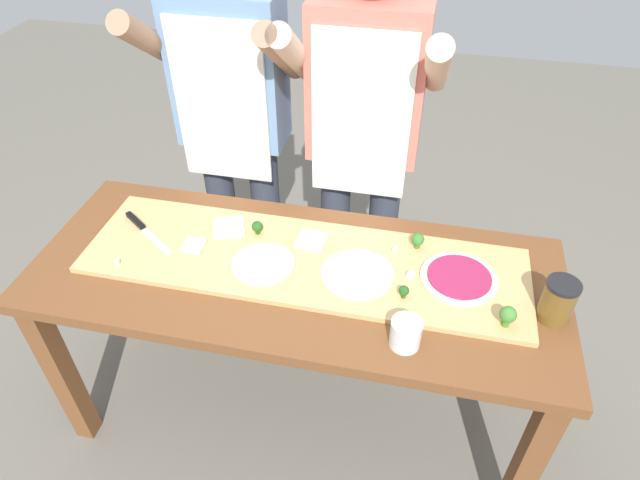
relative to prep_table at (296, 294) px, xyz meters
The scene contains 21 objects.
ground_plane 0.66m from the prep_table, ahead, with size 8.00×8.00×0.00m, color #6B665B.
prep_table is the anchor object (origin of this frame).
cutting_board 0.13m from the prep_table, 65.42° to the left, with size 1.43×0.40×0.02m, color tan.
chefs_knife 0.58m from the prep_table, behind, with size 0.24×0.18×0.02m.
pizza_whole_cheese_artichoke 0.17m from the prep_table, 170.00° to the right, with size 0.20×0.20×0.02m.
pizza_whole_beet_magenta 0.53m from the prep_table, ahead, with size 0.24×0.24×0.02m.
pizza_whole_white_garlic 0.24m from the prep_table, ahead, with size 0.23×0.23×0.02m.
pizza_slice_center 0.38m from the prep_table, behind, with size 0.07×0.07×0.01m, color beige.
pizza_slice_far_right 0.33m from the prep_table, 153.77° to the left, with size 0.11×0.11×0.01m, color beige.
pizza_slice_far_left 0.19m from the prep_table, 78.71° to the left, with size 0.10×0.10×0.01m, color beige.
broccoli_floret_center_left 0.68m from the prep_table, ahead, with size 0.05×0.05×0.07m.
broccoli_floret_front_right 0.44m from the prep_table, 25.03° to the left, with size 0.04×0.04×0.06m.
broccoli_floret_front_mid 0.26m from the prep_table, 141.33° to the left, with size 0.04×0.04×0.05m.
broccoli_floret_front_left 0.39m from the prep_table, 10.34° to the right, with size 0.03×0.03×0.04m.
cheese_crumble_a 0.59m from the prep_table, 168.71° to the right, with size 0.01×0.01×0.01m, color white.
cheese_crumble_b 0.36m from the prep_table, 24.73° to the left, with size 0.01×0.01×0.01m, color white.
cheese_crumble_c 0.39m from the prep_table, ahead, with size 0.02×0.02×0.02m, color silver.
flour_cup 0.46m from the prep_table, 31.20° to the right, with size 0.09×0.09×0.09m.
sauce_jar 0.80m from the prep_table, ahead, with size 0.10×0.10×0.14m.
cook_left 0.74m from the prep_table, 124.59° to the left, with size 0.54×0.39×1.67m.
cook_right 0.65m from the prep_table, 76.88° to the left, with size 0.54×0.39×1.67m.
Camera 1 is at (0.35, -1.23, 1.97)m, focal length 30.60 mm.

